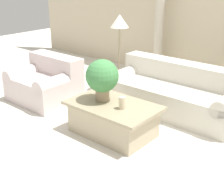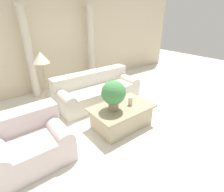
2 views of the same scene
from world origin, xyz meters
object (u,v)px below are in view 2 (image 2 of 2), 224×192
potted_plant (114,93)px  floor_lamp (42,63)px  loveseat (29,142)px  sofa_long (97,90)px  coffee_table (121,116)px

potted_plant → floor_lamp: size_ratio=0.41×
potted_plant → loveseat: bearing=172.7°
sofa_long → coffee_table: sofa_long is taller
loveseat → coffee_table: bearing=-6.8°
potted_plant → floor_lamp: floor_lamp is taller
sofa_long → floor_lamp: 1.60m
sofa_long → floor_lamp: size_ratio=1.50×
coffee_table → potted_plant: size_ratio=2.11×
loveseat → potted_plant: 1.66m
potted_plant → coffee_table: bearing=-2.9°
loveseat → floor_lamp: (0.75, 1.20, 0.93)m
potted_plant → floor_lamp: 1.69m
sofa_long → coffee_table: bearing=-100.7°
sofa_long → potted_plant: bearing=-109.3°
sofa_long → potted_plant: 1.46m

